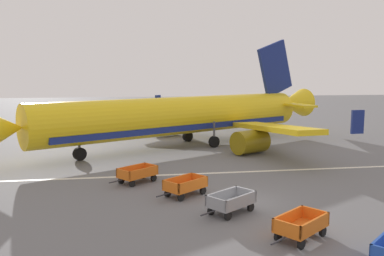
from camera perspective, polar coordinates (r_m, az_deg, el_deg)
The scene contains 7 objects.
ground_plane at distance 23.13m, azimuth 7.36°, elevation -10.50°, with size 220.00×220.00×0.00m, color slate.
apron_stripe at distance 29.51m, azimuth 3.58°, elevation -6.44°, with size 120.00×0.36×0.01m, color silver.
airplane at distance 40.17m, azimuth -0.43°, elevation 1.75°, with size 34.75×28.78×11.34m.
baggage_cart_second_in_row at distance 18.62m, azimuth 15.31°, elevation -13.31°, with size 3.31×2.69×1.07m.
baggage_cart_third_in_row at distance 21.19m, azimuth 5.61°, elevation -10.47°, with size 3.31×2.68×1.07m.
baggage_cart_fourth_in_row at distance 23.98m, azimuth -0.97°, elevation -8.27°, with size 3.27×2.74×1.07m.
baggage_cart_far_end at distance 27.04m, azimuth -7.82°, elevation -6.50°, with size 3.24×2.79×1.07m.
Camera 1 is at (-6.32, -21.06, 7.17)m, focal length 37.28 mm.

